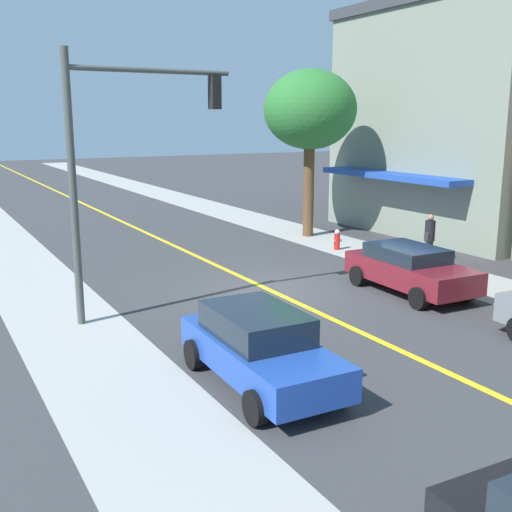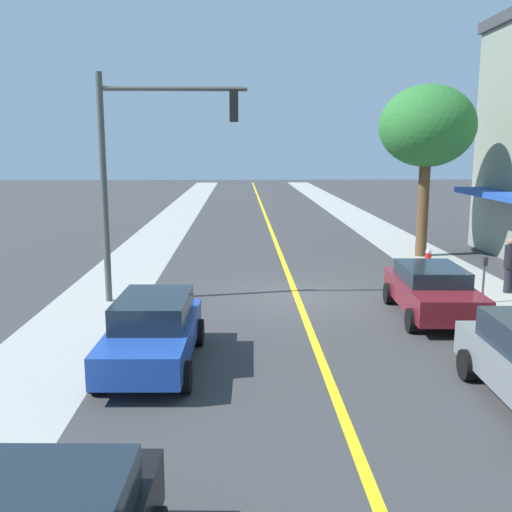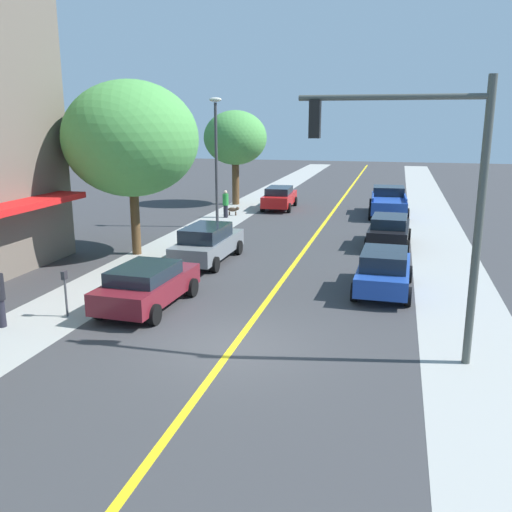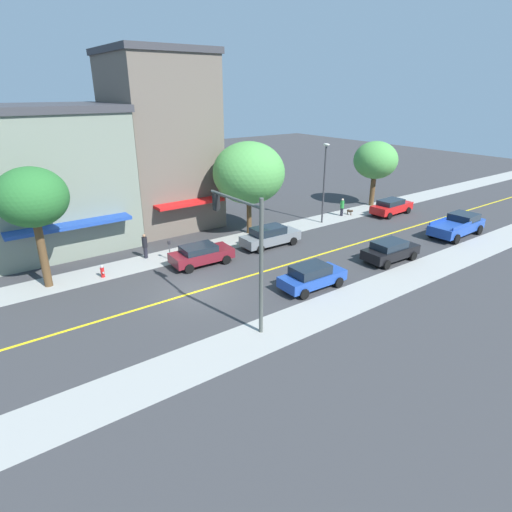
% 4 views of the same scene
% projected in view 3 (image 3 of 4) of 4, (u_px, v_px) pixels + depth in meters
% --- Properties ---
extents(ground_plane, '(140.00, 140.00, 0.00)m').
position_uv_depth(ground_plane, '(234.00, 346.00, 14.95)').
color(ground_plane, '#38383A').
extents(sidewalk_left, '(2.86, 126.00, 0.01)m').
position_uv_depth(sidewalk_left, '(31.00, 325.00, 16.44)').
color(sidewalk_left, '#9E9E99').
rests_on(sidewalk_left, ground).
extents(sidewalk_right, '(2.86, 126.00, 0.01)m').
position_uv_depth(sidewalk_right, '(482.00, 371.00, 13.46)').
color(sidewalk_right, '#9E9E99').
rests_on(sidewalk_right, ground).
extents(road_centerline_stripe, '(0.20, 126.00, 0.00)m').
position_uv_depth(road_centerline_stripe, '(234.00, 346.00, 14.95)').
color(road_centerline_stripe, yellow).
rests_on(road_centerline_stripe, ground).
extents(street_tree_right_corner, '(5.84, 5.84, 7.59)m').
position_uv_depth(street_tree_right_corner, '(131.00, 139.00, 24.00)').
color(street_tree_right_corner, brown).
rests_on(street_tree_right_corner, ground).
extents(street_tree_left_far, '(4.42, 4.42, 6.57)m').
position_uv_depth(street_tree_left_far, '(235.00, 138.00, 38.90)').
color(street_tree_left_far, brown).
rests_on(street_tree_left_far, ground).
extents(parking_meter, '(0.12, 0.18, 1.45)m').
position_uv_depth(parking_meter, '(65.00, 287.00, 16.97)').
color(parking_meter, '#4C4C51').
rests_on(parking_meter, ground).
extents(traffic_light_mast, '(4.44, 0.32, 6.91)m').
position_uv_depth(traffic_light_mast, '(427.00, 180.00, 13.13)').
color(traffic_light_mast, '#474C47').
rests_on(traffic_light_mast, ground).
extents(street_lamp, '(0.70, 0.36, 7.09)m').
position_uv_depth(street_lamp, '(216.00, 149.00, 30.53)').
color(street_lamp, '#38383D').
rests_on(street_lamp, ground).
extents(red_sedan_left_curb, '(2.13, 4.76, 1.51)m').
position_uv_depth(red_sedan_left_curb, '(279.00, 197.00, 37.75)').
color(red_sedan_left_curb, red).
rests_on(red_sedan_left_curb, ground).
extents(maroon_sedan_left_curb, '(2.21, 4.39, 1.42)m').
position_uv_depth(maroon_sedan_left_curb, '(147.00, 285.00, 17.84)').
color(maroon_sedan_left_curb, maroon).
rests_on(maroon_sedan_left_curb, ground).
extents(grey_sedan_left_curb, '(2.03, 4.83, 1.59)m').
position_uv_depth(grey_sedan_left_curb, '(208.00, 243.00, 23.61)').
color(grey_sedan_left_curb, slate).
rests_on(grey_sedan_left_curb, ground).
extents(blue_sedan_right_curb, '(2.04, 4.30, 1.52)m').
position_uv_depth(blue_sedan_right_curb, '(384.00, 270.00, 19.47)').
color(blue_sedan_right_curb, '#1E429E').
rests_on(blue_sedan_right_curb, ground).
extents(black_sedan_right_curb, '(2.13, 4.38, 1.49)m').
position_uv_depth(black_sedan_right_curb, '(389.00, 230.00, 26.56)').
color(black_sedan_right_curb, black).
rests_on(black_sedan_right_curb, ground).
extents(blue_pickup_truck, '(2.55, 5.68, 1.73)m').
position_uv_depth(blue_pickup_truck, '(388.00, 201.00, 35.23)').
color(blue_pickup_truck, '#1E429E').
rests_on(blue_pickup_truck, ground).
extents(pedestrian_green_shirt, '(0.37, 0.37, 1.70)m').
position_uv_depth(pedestrian_green_shirt, '(226.00, 203.00, 34.37)').
color(pedestrian_green_shirt, black).
rests_on(pedestrian_green_shirt, ground).
extents(small_dog, '(0.74, 0.29, 0.56)m').
position_uv_depth(small_dog, '(233.00, 210.00, 35.28)').
color(small_dog, '#4C3828').
rests_on(small_dog, ground).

